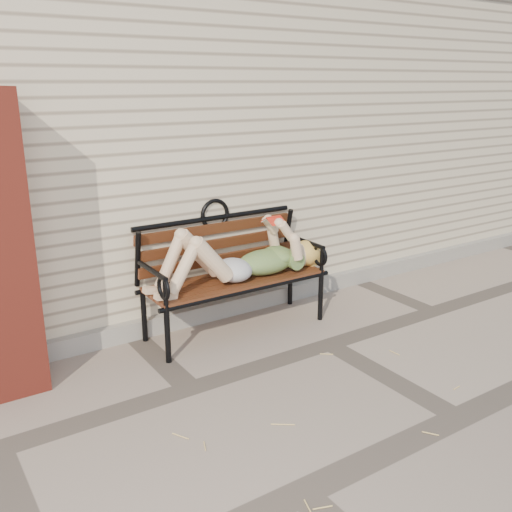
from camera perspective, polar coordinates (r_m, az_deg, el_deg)
ground at (r=4.67m, az=7.33°, el=-8.76°), size 80.00×80.00×0.00m
house_wall at (r=6.78m, az=-9.21°, el=12.40°), size 8.00×4.00×3.00m
foundation_strip at (r=5.35m, az=0.60°, el=-4.32°), size 8.00×0.10×0.15m
garden_bench at (r=4.77m, az=-2.70°, el=-0.29°), size 1.67×0.66×1.08m
reading_woman at (r=4.66m, az=-1.73°, el=-0.24°), size 1.57×0.36×0.49m
straw_scatter at (r=3.48m, az=6.66°, el=-18.49°), size 2.91×1.30×0.01m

